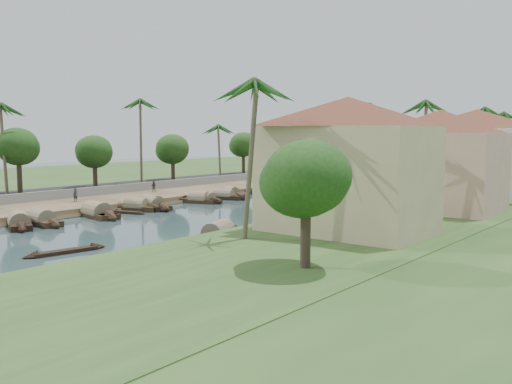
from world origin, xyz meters
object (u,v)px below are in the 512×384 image
Objects in this scene: sampan_1 at (19,224)px; sampan_0 at (41,220)px; building_near at (347,164)px; bridge at (449,168)px; person_near at (75,195)px.

sampan_0 is at bearing 120.24° from sampan_1.
sampan_0 is (-28.08, -8.76, -5.97)m from building_near.
sampan_0 and sampan_1 have the same top height.
building_near is at bearing -75.61° from bridge.
person_near reaches higher than sampan_1.
bridge is 3.37× the size of sampan_0.
person_near is at bearing -102.58° from bridge.
person_near is at bearing 136.50° from sampan_0.
sampan_0 is at bearing -162.67° from building_near.
bridge is 75.77m from person_near.
building_near reaches higher than sampan_0.
sampan_0 is 11.58m from person_near.
person_near is (-35.49, 0.05, -4.79)m from building_near.
sampan_1 is at bearing -95.92° from bridge.
bridge reaches higher than person_near.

